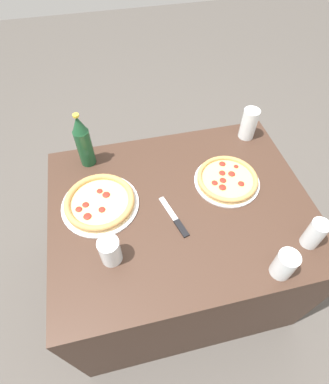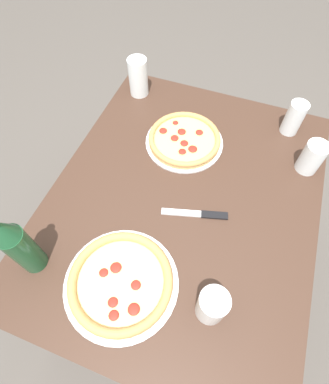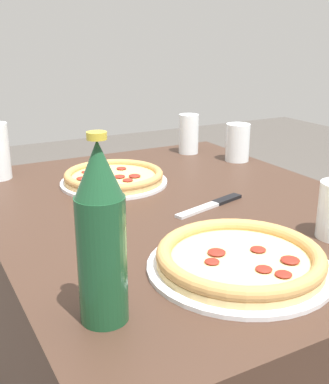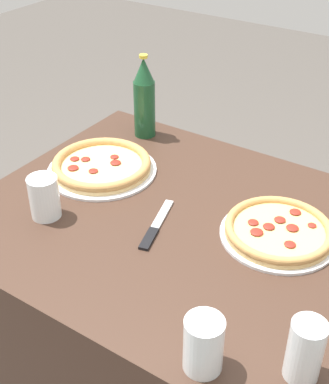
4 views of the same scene
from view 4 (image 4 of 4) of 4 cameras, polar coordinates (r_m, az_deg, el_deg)
name	(u,v)px [view 4 (image 4 of 4)]	position (r m, az deg, el deg)	size (l,w,h in m)	color
table	(181,316)	(1.65, 1.80, -13.07)	(1.12, 0.88, 0.72)	#3D281E
pizza_pepperoni	(279,231)	(1.37, 12.07, -4.06)	(0.29, 0.29, 0.04)	silver
pizza_veggie	(102,166)	(1.61, -6.72, 2.81)	(0.33, 0.33, 0.04)	silver
glass_mango_juice	(44,198)	(1.43, -12.69, -0.63)	(0.08, 0.08, 0.12)	white
glass_cola	(203,345)	(1.03, 4.17, -15.99)	(0.08, 0.08, 0.12)	white
glass_orange_juice	(305,352)	(1.05, 14.72, -16.17)	(0.07, 0.07, 0.13)	white
beer_bottle	(144,98)	(1.76, -2.17, 9.96)	(0.07, 0.07, 0.28)	#194728
knife	(156,226)	(1.38, -0.93, -3.68)	(0.08, 0.22, 0.01)	black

